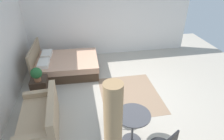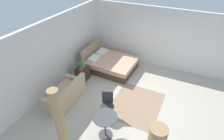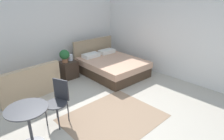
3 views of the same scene
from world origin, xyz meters
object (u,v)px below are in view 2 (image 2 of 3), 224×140
at_px(bed, 110,64).
at_px(couch, 66,95).
at_px(vase, 83,65).
at_px(balcony_table, 105,123).
at_px(nightstand, 83,74).
at_px(potted_plant, 80,65).
at_px(cafe_chair_near_couch, 107,103).

height_order(bed, couch, bed).
xyz_separation_m(vase, balcony_table, (-2.14, -2.12, -0.10)).
bearing_deg(balcony_table, couch, 70.31).
distance_m(nightstand, balcony_table, 2.91).
relative_size(bed, vase, 11.05).
distance_m(potted_plant, balcony_table, 2.83).
bearing_deg(bed, vase, 146.05).
bearing_deg(balcony_table, cafe_chair_near_couch, 22.31).
bearing_deg(bed, potted_plant, 152.58).
height_order(couch, potted_plant, potted_plant).
bearing_deg(bed, couch, 169.62).
height_order(couch, vase, couch).
height_order(potted_plant, balcony_table, potted_plant).
height_order(bed, nightstand, bed).
bearing_deg(cafe_chair_near_couch, potted_plant, 55.84).
bearing_deg(couch, vase, 9.41).
distance_m(bed, balcony_table, 3.50).
bearing_deg(vase, cafe_chair_near_couch, -128.00).
relative_size(nightstand, balcony_table, 0.70).
bearing_deg(balcony_table, nightstand, 45.87).
distance_m(potted_plant, vase, 0.26).
height_order(nightstand, potted_plant, potted_plant).
xyz_separation_m(bed, potted_plant, (-1.27, 0.66, 0.48)).
distance_m(balcony_table, cafe_chair_near_couch, 0.77).
bearing_deg(nightstand, potted_plant, -174.98).
relative_size(couch, vase, 8.38).
distance_m(couch, nightstand, 1.36).
xyz_separation_m(couch, cafe_chair_near_couch, (0.04, -1.59, 0.25)).
distance_m(bed, cafe_chair_near_couch, 2.73).
distance_m(nightstand, potted_plant, 0.49).
bearing_deg(bed, balcony_table, -156.02).
bearing_deg(potted_plant, vase, 12.12).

